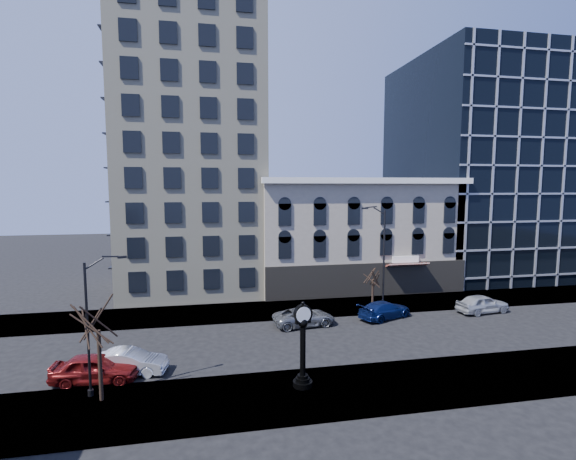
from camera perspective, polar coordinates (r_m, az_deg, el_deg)
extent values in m
plane|color=black|center=(32.12, -2.24, -15.16)|extent=(160.00, 160.00, 0.00)
cube|color=gray|center=(39.61, -4.01, -10.96)|extent=(160.00, 6.00, 0.12)
cube|color=gray|center=(24.90, 0.72, -21.55)|extent=(160.00, 6.00, 0.12)
cube|color=beige|center=(49.24, -12.94, 14.47)|extent=(15.00, 15.00, 38.00)
cube|color=#A29785|center=(48.84, 8.91, -0.69)|extent=(22.00, 10.00, 12.00)
cube|color=white|center=(43.67, 11.36, 6.65)|extent=(22.60, 0.80, 0.60)
cube|color=black|center=(44.87, 11.02, -6.75)|extent=(22.00, 0.30, 3.60)
cube|color=maroon|center=(45.70, 15.99, -4.59)|extent=(4.50, 1.18, 0.55)
cube|color=black|center=(62.45, 25.11, 7.60)|extent=(20.00, 20.00, 28.00)
cylinder|color=black|center=(25.58, 2.02, -20.24)|extent=(1.13, 1.13, 0.31)
cylinder|color=black|center=(25.46, 2.02, -19.72)|extent=(0.82, 0.82, 0.21)
cylinder|color=black|center=(25.39, 2.02, -19.34)|extent=(0.62, 0.62, 0.16)
cylinder|color=black|center=(24.76, 2.03, -16.06)|extent=(0.33, 0.33, 2.98)
sphere|color=black|center=(24.21, 2.05, -12.56)|extent=(0.58, 0.58, 0.58)
cube|color=black|center=(24.18, 2.05, -12.33)|extent=(0.95, 0.43, 0.26)
cylinder|color=black|center=(24.05, 2.05, -11.39)|extent=(1.12, 0.57, 1.07)
cylinder|color=white|center=(23.89, 2.15, -11.52)|extent=(0.89, 0.23, 0.91)
cylinder|color=white|center=(24.21, 1.96, -11.27)|extent=(0.89, 0.23, 0.91)
sphere|color=black|center=(23.87, 2.06, -9.98)|extent=(0.21, 0.21, 0.21)
cylinder|color=black|center=(25.57, -25.71, -12.25)|extent=(0.14, 0.14, 7.42)
cylinder|color=black|center=(26.85, -25.36, -19.45)|extent=(0.31, 0.31, 0.35)
cube|color=black|center=(24.87, -22.35, -3.50)|extent=(0.51, 0.34, 0.12)
cylinder|color=black|center=(39.89, 12.97, -4.01)|extent=(0.17, 0.17, 9.32)
cylinder|color=black|center=(40.88, 12.82, -10.16)|extent=(0.39, 0.39, 0.43)
cube|color=black|center=(38.77, 10.23, 2.94)|extent=(0.62, 0.30, 0.15)
cylinder|color=black|center=(25.44, -24.31, -16.53)|extent=(0.21, 0.21, 3.87)
cylinder|color=black|center=(40.12, 11.50, -8.65)|extent=(0.22, 0.22, 2.85)
imported|color=maroon|center=(28.44, -24.86, -16.76)|extent=(5.03, 2.24, 1.68)
imported|color=silver|center=(28.80, -20.89, -16.49)|extent=(4.78, 2.31, 1.51)
imported|color=#595B60|center=(35.56, 2.21, -11.82)|extent=(5.43, 3.01, 1.44)
imported|color=#0C194C|center=(38.38, 13.10, -10.58)|extent=(5.60, 3.92, 1.51)
imported|color=#A5A8AD|center=(42.89, 25.04, -9.11)|extent=(5.16, 2.62, 1.68)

